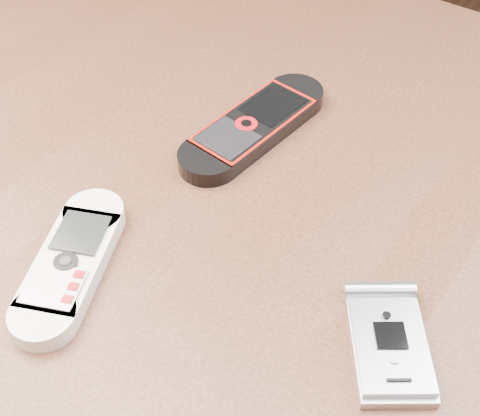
% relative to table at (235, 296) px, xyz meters
% --- Properties ---
extents(table, '(1.20, 0.80, 0.75)m').
position_rel_table_xyz_m(table, '(0.00, 0.00, 0.00)').
color(table, black).
rests_on(table, ground).
extents(nokia_white, '(0.10, 0.15, 0.02)m').
position_rel_table_xyz_m(nokia_white, '(-0.06, -0.11, 0.11)').
color(nokia_white, white).
rests_on(nokia_white, table).
extents(nokia_black_red, '(0.07, 0.17, 0.02)m').
position_rel_table_xyz_m(nokia_black_red, '(-0.04, 0.09, 0.11)').
color(nokia_black_red, black).
rests_on(nokia_black_red, table).
extents(motorola_razr, '(0.09, 0.10, 0.01)m').
position_rel_table_xyz_m(motorola_razr, '(0.15, -0.04, 0.11)').
color(motorola_razr, silver).
rests_on(motorola_razr, table).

